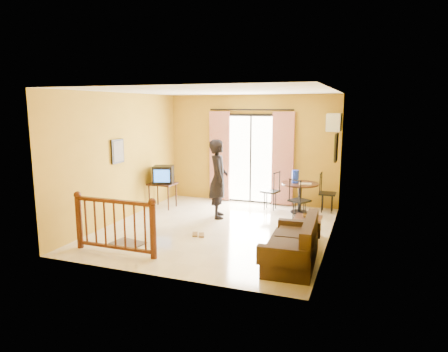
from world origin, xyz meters
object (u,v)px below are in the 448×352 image
(coffee_table, at_px, (306,227))
(standing_person, at_px, (218,179))
(dining_table, at_px, (300,189))
(television, at_px, (163,175))
(sofa, at_px, (294,247))

(coffee_table, distance_m, standing_person, 2.42)
(dining_table, distance_m, coffee_table, 2.07)
(dining_table, height_order, standing_person, standing_person)
(coffee_table, bearing_deg, standing_person, 155.65)
(coffee_table, xyz_separation_m, standing_person, (-2.13, 0.96, 0.62))
(coffee_table, bearing_deg, television, 160.70)
(coffee_table, xyz_separation_m, sofa, (-0.00, -1.20, 0.01))
(coffee_table, bearing_deg, dining_table, 102.80)
(television, height_order, sofa, television)
(sofa, bearing_deg, standing_person, 131.65)
(dining_table, height_order, coffee_table, dining_table)
(television, xyz_separation_m, dining_table, (3.27, 0.69, -0.28))
(television, relative_size, sofa, 0.36)
(sofa, bearing_deg, television, 143.16)
(television, distance_m, coffee_table, 3.98)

